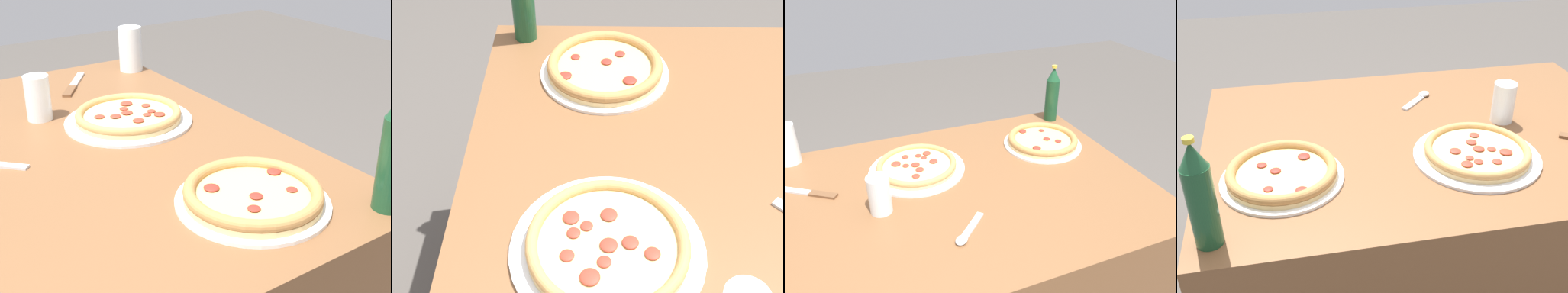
# 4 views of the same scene
# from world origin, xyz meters

# --- Properties ---
(pizza_margherita) EXTENTS (0.31, 0.31, 0.04)m
(pizza_margherita) POSITION_xyz_m (0.43, 0.16, 0.74)
(pizza_margherita) COLOR white
(pizza_margherita) RESTS_ON table
(pizza_salami) EXTENTS (0.34, 0.34, 0.04)m
(pizza_salami) POSITION_xyz_m (-0.08, 0.16, 0.73)
(pizza_salami) COLOR silver
(pizza_salami) RESTS_ON table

